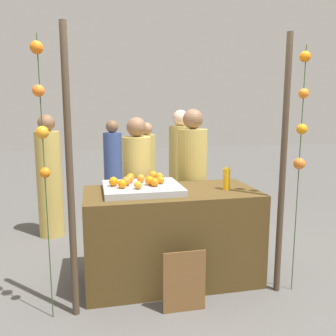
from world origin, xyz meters
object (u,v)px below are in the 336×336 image
at_px(vendor_left, 137,193).
at_px(vendor_right, 192,187).
at_px(stall_counter, 171,235).
at_px(orange_0, 160,180).
at_px(juice_bottle, 227,179).
at_px(chalkboard_sign, 184,282).
at_px(orange_1, 130,177).

xyz_separation_m(vendor_left, vendor_right, (0.65, -0.00, 0.04)).
height_order(stall_counter, vendor_right, vendor_right).
bearing_deg(orange_0, juice_bottle, -11.96).
bearing_deg(juice_bottle, stall_counter, 173.29).
distance_m(orange_0, juice_bottle, 0.65).
xyz_separation_m(juice_bottle, vendor_right, (-0.15, 0.68, -0.22)).
distance_m(juice_bottle, chalkboard_sign, 1.09).
bearing_deg(juice_bottle, vendor_left, 139.38).
height_order(orange_0, juice_bottle, juice_bottle).
bearing_deg(orange_1, vendor_right, 23.43).
xyz_separation_m(stall_counter, chalkboard_sign, (-0.03, -0.61, -0.19)).
height_order(stall_counter, vendor_left, vendor_left).
xyz_separation_m(orange_1, vendor_left, (0.11, 0.33, -0.26)).
bearing_deg(stall_counter, orange_0, 142.66).
height_order(juice_bottle, chalkboard_sign, juice_bottle).
height_order(stall_counter, juice_bottle, juice_bottle).
height_order(orange_1, chalkboard_sign, orange_1).
bearing_deg(chalkboard_sign, orange_1, 110.69).
bearing_deg(juice_bottle, orange_0, 168.04).
distance_m(stall_counter, vendor_left, 0.73).
bearing_deg(vendor_left, stall_counter, -67.71).
relative_size(chalkboard_sign, vendor_left, 0.34).
relative_size(chalkboard_sign, vendor_right, 0.32).
height_order(orange_0, orange_1, orange_1).
bearing_deg(chalkboard_sign, vendor_right, 71.17).
bearing_deg(vendor_left, juice_bottle, -40.62).
xyz_separation_m(orange_0, vendor_right, (0.49, 0.55, -0.21)).
relative_size(juice_bottle, chalkboard_sign, 0.41).
bearing_deg(orange_1, vendor_left, 71.62).
bearing_deg(chalkboard_sign, juice_bottle, 43.58).
bearing_deg(stall_counter, vendor_left, 112.29).
xyz_separation_m(orange_0, chalkboard_sign, (0.07, -0.68, -0.74)).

